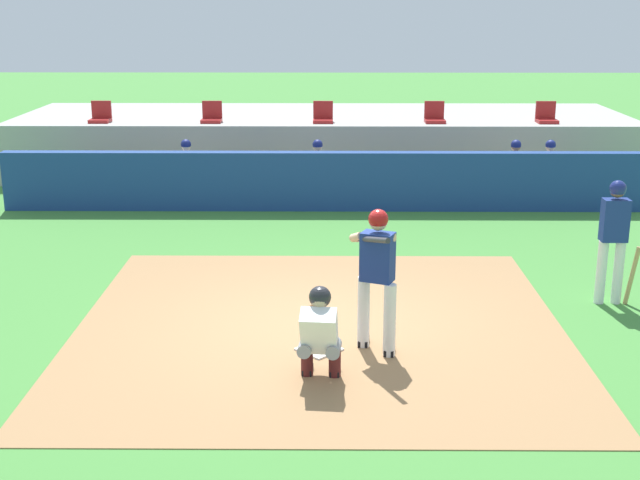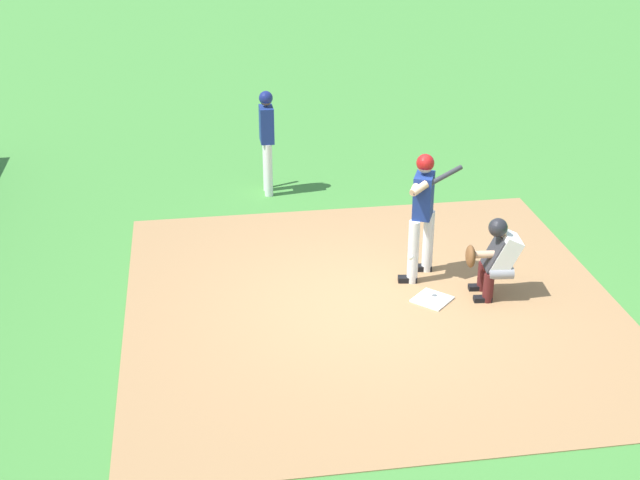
{
  "view_description": "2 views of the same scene",
  "coord_description": "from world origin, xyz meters",
  "px_view_note": "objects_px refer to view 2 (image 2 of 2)",
  "views": [
    {
      "loc": [
        0.09,
        -10.56,
        4.2
      ],
      "look_at": [
        0.0,
        0.7,
        1.0
      ],
      "focal_mm": 47.99,
      "sensor_mm": 36.0,
      "label": 1
    },
    {
      "loc": [
        -9.77,
        2.2,
        5.68
      ],
      "look_at": [
        0.0,
        0.7,
        1.0
      ],
      "focal_mm": 49.16,
      "sensor_mm": 36.0,
      "label": 2
    }
  ],
  "objects_px": {
    "catcher_crouched": "(495,255)",
    "on_deck_batter": "(267,136)",
    "home_plate": "(432,299)",
    "batter_at_plate": "(423,209)"
  },
  "relations": [
    {
      "from": "home_plate",
      "to": "catcher_crouched",
      "type": "relative_size",
      "value": 0.29
    },
    {
      "from": "home_plate",
      "to": "catcher_crouched",
      "type": "xyz_separation_m",
      "value": [
        0.01,
        -0.82,
        0.58
      ]
    },
    {
      "from": "home_plate",
      "to": "catcher_crouched",
      "type": "bearing_deg",
      "value": -89.16
    },
    {
      "from": "batter_at_plate",
      "to": "catcher_crouched",
      "type": "distance_m",
      "value": 1.14
    },
    {
      "from": "batter_at_plate",
      "to": "on_deck_batter",
      "type": "height_order",
      "value": "batter_at_plate"
    },
    {
      "from": "batter_at_plate",
      "to": "on_deck_batter",
      "type": "xyz_separation_m",
      "value": [
        3.42,
        1.77,
        -0.02
      ]
    },
    {
      "from": "catcher_crouched",
      "to": "on_deck_batter",
      "type": "relative_size",
      "value": 0.85
    },
    {
      "from": "on_deck_batter",
      "to": "batter_at_plate",
      "type": "bearing_deg",
      "value": -152.65
    },
    {
      "from": "home_plate",
      "to": "batter_at_plate",
      "type": "relative_size",
      "value": 0.24
    },
    {
      "from": "home_plate",
      "to": "on_deck_batter",
      "type": "distance_m",
      "value": 4.58
    }
  ]
}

